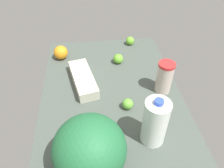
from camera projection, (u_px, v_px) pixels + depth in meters
countertop at (112, 100)px, 118.50cm from camera, size 120.00×76.00×3.00cm
milk_jug at (155, 122)px, 90.70cm from camera, size 10.57×10.57×24.58cm
tumbler_cup at (165, 77)px, 116.15cm from camera, size 8.79×8.79×18.20cm
egg_carton at (83, 79)px, 124.39cm from camera, size 32.66×17.11×6.05cm
watermelon at (90, 149)px, 80.20cm from camera, size 27.60×27.60×25.18cm
lime_loose at (128, 104)px, 110.34cm from camera, size 5.59×5.59×5.59cm
lime_near_front at (130, 41)px, 156.22cm from camera, size 5.90×5.90×5.90cm
lime_beside_bowl at (118, 59)px, 139.31cm from camera, size 6.23×6.23×6.23cm
orange_by_jug at (61, 53)px, 142.18cm from camera, size 9.00×9.00×9.00cm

